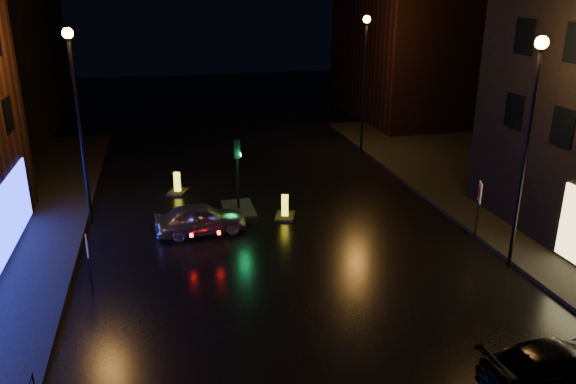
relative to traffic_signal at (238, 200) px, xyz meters
name	(u,v)px	position (x,y,z in m)	size (l,w,h in m)	color
building_far_right	(407,41)	(16.20, 18.00, 5.50)	(8.00, 14.00, 12.00)	black
street_lamp_lfar	(76,98)	(-6.60, 0.00, 5.06)	(0.44, 0.44, 8.37)	black
street_lamp_rnear	(530,121)	(9.00, -8.00, 5.06)	(0.44, 0.44, 8.37)	black
street_lamp_rfar	(365,64)	(9.00, 8.00, 5.06)	(0.44, 0.44, 8.37)	black
traffic_signal	(238,200)	(0.00, 0.00, 0.00)	(1.40, 2.40, 3.45)	black
silver_hatchback	(201,219)	(-1.93, -2.21, 0.15)	(1.53, 3.81, 1.30)	#B9BBC2
dark_sedan	(557,366)	(6.22, -14.22, 0.10)	(1.69, 4.15, 1.20)	black
bollard_near	(285,213)	(1.92, -1.37, -0.26)	(1.20, 1.45, 1.09)	black
bollard_far	(178,188)	(-2.68, 3.10, -0.26)	(1.25, 1.47, 1.09)	black
road_sign_left	(87,251)	(-6.00, -6.36, 1.04)	(0.12, 0.50, 2.06)	black
road_sign_right	(479,197)	(9.10, -5.43, 1.35)	(0.29, 0.57, 2.47)	black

